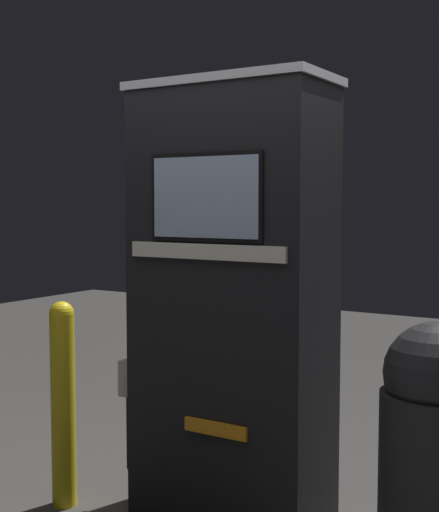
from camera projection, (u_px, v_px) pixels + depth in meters
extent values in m
cube|color=black|center=(232.00, 423.00, 3.55)|extent=(0.95, 0.47, 0.97)
cube|color=black|center=(232.00, 210.00, 3.47)|extent=(0.95, 0.47, 1.16)
cube|color=#B7B7BC|center=(232.00, 85.00, 3.42)|extent=(0.98, 0.50, 0.04)
cube|color=black|center=(205.00, 197.00, 3.26)|extent=(0.60, 0.01, 0.41)
cube|color=#9EB2D1|center=(204.00, 197.00, 3.25)|extent=(0.57, 0.01, 0.37)
cube|color=silver|center=(205.00, 252.00, 3.28)|extent=(0.84, 0.02, 0.07)
cube|color=orange|center=(215.00, 429.00, 3.31)|extent=(0.33, 0.02, 0.06)
cube|color=#B7B7BC|center=(138.00, 375.00, 3.73)|extent=(0.09, 0.21, 0.18)
cylinder|color=black|center=(130.00, 432.00, 3.69)|extent=(0.03, 0.03, 0.38)
cylinder|color=yellow|center=(63.00, 410.00, 3.69)|extent=(0.13, 0.13, 1.01)
sphere|color=yellow|center=(62.00, 314.00, 3.66)|extent=(0.13, 0.13, 0.13)
cylinder|color=#232326|center=(435.00, 476.00, 3.14)|extent=(0.49, 0.49, 0.75)
sphere|color=#232326|center=(437.00, 375.00, 3.10)|extent=(0.47, 0.47, 0.47)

